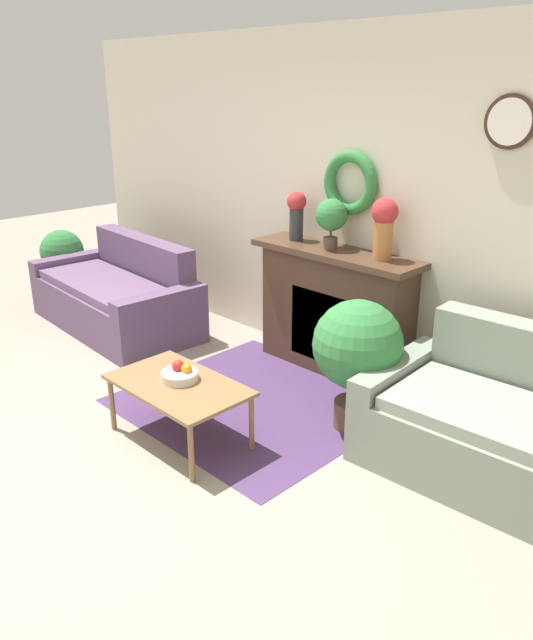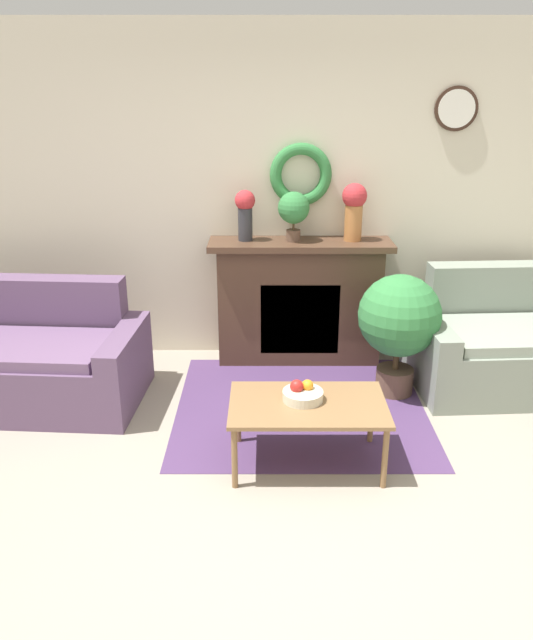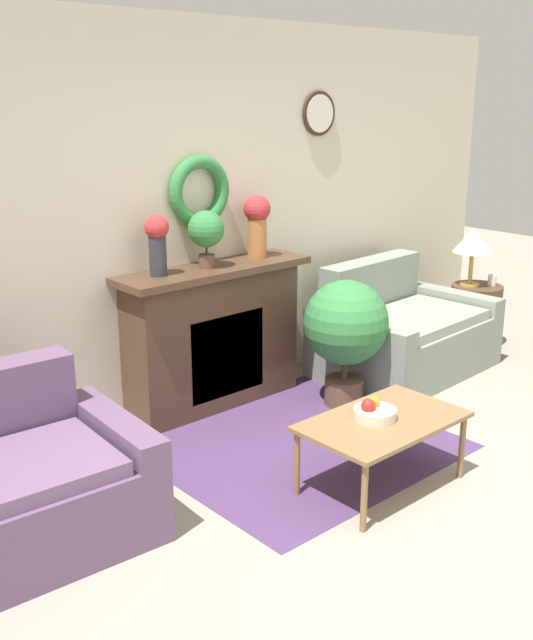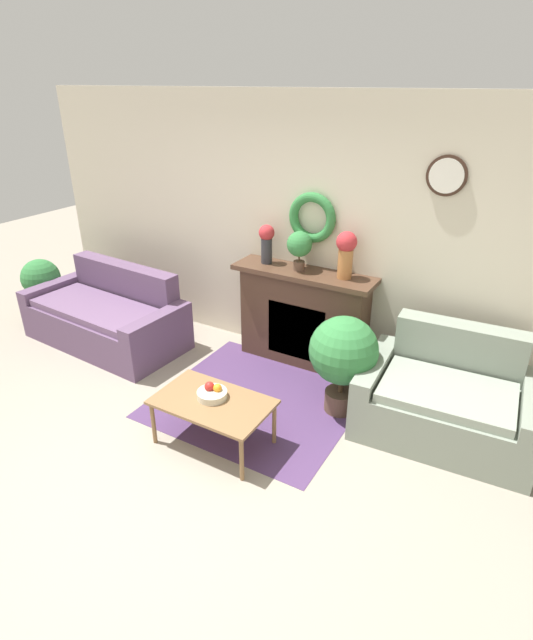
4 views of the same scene
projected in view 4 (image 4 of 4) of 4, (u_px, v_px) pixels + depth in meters
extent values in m
plane|color=gray|center=(160.00, 488.00, 3.74)|extent=(16.00, 16.00, 0.00)
cube|color=#4C335B|center=(258.00, 399.00, 4.77)|extent=(1.80, 1.68, 0.01)
cube|color=beige|center=(308.00, 234.00, 5.05)|extent=(6.80, 0.06, 2.70)
cylinder|color=#382319|center=(447.00, 176.00, 4.13)|extent=(0.34, 0.02, 0.34)
cylinder|color=white|center=(446.00, 176.00, 4.13)|extent=(0.29, 0.01, 0.29)
torus|color=#337A3D|center=(312.00, 218.00, 4.87)|extent=(0.50, 0.09, 0.50)
cube|color=#4C3323|center=(303.00, 319.00, 5.23)|extent=(1.34, 0.34, 0.99)
cube|color=black|center=(296.00, 332.00, 5.14)|extent=(0.64, 0.02, 0.59)
cube|color=orange|center=(296.00, 338.00, 5.17)|extent=(0.51, 0.01, 0.33)
cube|color=#4C3323|center=(303.00, 274.00, 4.98)|extent=(1.48, 0.41, 0.05)
cube|color=#604766|center=(99.00, 328.00, 5.66)|extent=(1.58, 0.81, 0.42)
cube|color=#604766|center=(127.00, 298.00, 5.91)|extent=(1.54, 0.30, 0.85)
cube|color=#604766|center=(59.00, 303.00, 6.13)|extent=(0.23, 0.92, 0.56)
cube|color=#604766|center=(159.00, 339.00, 5.28)|extent=(0.23, 0.92, 0.56)
cube|color=#6A4E70|center=(96.00, 308.00, 5.55)|extent=(1.51, 0.75, 0.08)
cube|color=gray|center=(442.00, 418.00, 4.16)|extent=(1.13, 0.81, 0.43)
cube|color=gray|center=(455.00, 368.00, 4.45)|extent=(1.09, 0.27, 0.87)
cube|color=gray|center=(373.00, 386.00, 4.47)|extent=(0.22, 0.98, 0.57)
cube|color=gray|center=(528.00, 426.00, 3.96)|extent=(0.22, 0.98, 0.57)
cube|color=gray|center=(447.00, 393.00, 4.05)|extent=(1.08, 0.75, 0.08)
cube|color=olive|center=(213.00, 402.00, 4.04)|extent=(0.95, 0.58, 0.03)
cylinder|color=olive|center=(153.00, 423.00, 4.13)|extent=(0.04, 0.04, 0.40)
cylinder|color=olive|center=(242.00, 459.00, 3.74)|extent=(0.04, 0.04, 0.40)
cylinder|color=olive|center=(191.00, 393.00, 4.52)|extent=(0.04, 0.04, 0.40)
cylinder|color=olive|center=(274.00, 423.00, 4.13)|extent=(0.04, 0.04, 0.40)
cylinder|color=beige|center=(212.00, 394.00, 4.06)|extent=(0.25, 0.25, 0.06)
sphere|color=#B2231E|center=(209.00, 387.00, 4.07)|extent=(0.08, 0.08, 0.08)
sphere|color=orange|center=(217.00, 388.00, 4.05)|extent=(0.07, 0.07, 0.07)
cylinder|color=#2D2D33|center=(267.00, 251.00, 5.14)|extent=(0.12, 0.12, 0.26)
sphere|color=#B72D33|center=(267.00, 233.00, 5.05)|extent=(0.16, 0.16, 0.16)
cylinder|color=#AD6B38|center=(345.00, 264.00, 4.74)|extent=(0.14, 0.14, 0.28)
sphere|color=#B72D33|center=(347.00, 242.00, 4.65)|extent=(0.20, 0.20, 0.20)
cylinder|color=brown|center=(299.00, 265.00, 4.98)|extent=(0.11, 0.11, 0.09)
cylinder|color=#4C3823|center=(299.00, 258.00, 4.95)|extent=(0.02, 0.02, 0.07)
sphere|color=#337A3D|center=(300.00, 244.00, 4.89)|extent=(0.25, 0.25, 0.25)
cylinder|color=brown|center=(47.00, 310.00, 6.38)|extent=(0.27, 0.27, 0.21)
cylinder|color=#4C3823|center=(45.00, 297.00, 6.30)|extent=(0.04, 0.04, 0.13)
sphere|color=#337A3D|center=(41.00, 278.00, 6.19)|extent=(0.47, 0.47, 0.47)
cylinder|color=brown|center=(340.00, 400.00, 4.59)|extent=(0.28, 0.28, 0.20)
cylinder|color=#4C3823|center=(341.00, 384.00, 4.51)|extent=(0.05, 0.05, 0.17)
sphere|color=#337A3D|center=(344.00, 350.00, 4.36)|extent=(0.61, 0.61, 0.61)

